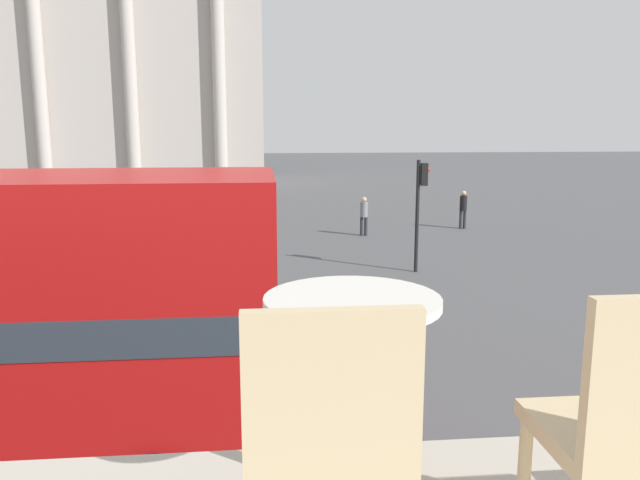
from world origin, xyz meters
The scene contains 8 objects.
cafe_dining_table centered at (1.11, -0.35, 3.89)m, with size 0.60×0.60×0.73m.
cafe_chair_0 centered at (0.96, -0.96, 3.87)m, with size 0.40×0.40×0.91m.
cafe_chair_1 centered at (1.76, -0.93, 3.87)m, with size 0.40×0.40×0.91m.
plaza_building_left centered at (-13.95, 48.47, 10.88)m, with size 30.65×12.51×21.75m.
traffic_light_near centered at (-4.11, 9.69, 2.42)m, with size 0.42×0.24×3.70m.
traffic_light_mid centered at (5.78, 16.71, 2.34)m, with size 0.42×0.24×3.56m.
pedestrian_black centered at (9.86, 24.72, 0.99)m, with size 0.32×0.32×1.72m.
pedestrian_grey centered at (5.12, 23.37, 0.94)m, with size 0.32×0.32×1.65m.
Camera 1 is at (0.81, -2.35, 4.66)m, focal length 35.00 mm.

